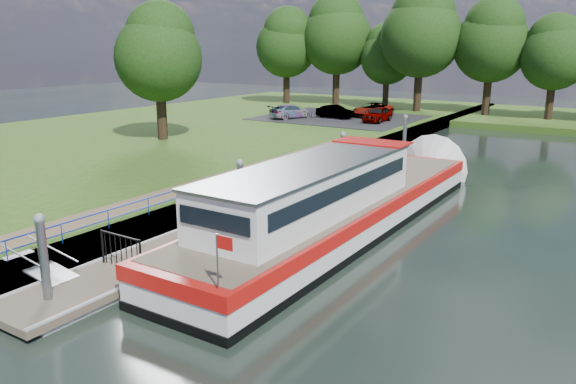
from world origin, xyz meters
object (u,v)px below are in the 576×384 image
Objects in this scene: car_b at (335,112)px; car_c at (291,111)px; barge at (347,202)px; pontoon at (298,200)px; car_d at (373,110)px; car_a at (378,114)px.

car_c reaches higher than car_b.
barge is at bearing -144.35° from car_b.
pontoon is 4.18m from barge.
pontoon is 28.61m from car_d.
car_b is at bearing 175.81° from car_a.
pontoon is 26.65m from car_b.
car_b is at bearing -125.57° from car_c.
car_b is 4.08m from car_c.
barge is 5.81× the size of car_b.
car_d is at bearing 119.98° from car_a.
car_a is at bearing 105.50° from pontoon.
car_a is (-10.25, 25.95, 0.42)m from barge.
car_b is at bearing 114.51° from pontoon.
car_a is at bearing 111.56° from barge.
car_b is (-11.04, 24.22, 1.25)m from pontoon.
car_c is (-3.43, -2.21, 0.04)m from car_b.
car_b is (-4.38, 0.20, -0.07)m from car_a.
car_c is at bearing -167.15° from car_a.
car_d is at bearing 107.60° from pontoon.
pontoon is 6.85× the size of car_c.
car_a reaches higher than car_d.
car_d is (2.40, 3.03, 0.04)m from car_b.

